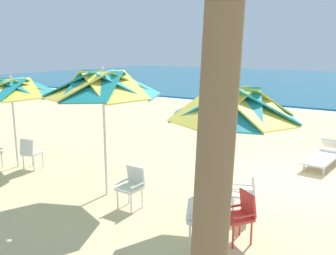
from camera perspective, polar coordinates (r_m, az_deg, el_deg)
The scene contains 10 objects.
ground_plane at distance 9.63m, azimuth 18.74°, elevation -8.08°, with size 80.00×80.00×0.00m, color beige.
beach_umbrella_0 at distance 6.53m, azimuth 10.03°, elevation 3.38°, with size 2.36×2.36×2.65m.
plastic_chair_0 at distance 6.49m, azimuth 11.14°, elevation -12.89°, with size 0.62×0.63×0.87m.
plastic_chair_1 at distance 7.45m, azimuth 11.99°, elevation -9.58°, with size 0.58×0.56×0.87m.
plastic_chair_2 at distance 6.25m, azimuth 5.24°, elevation -13.70°, with size 0.53×0.50×0.87m.
beach_umbrella_1 at distance 7.98m, azimuth -10.01°, elevation 6.45°, with size 2.50×2.50×2.84m.
plastic_chair_3 at distance 7.65m, azimuth -5.60°, elevation -8.77°, with size 0.45×0.47×0.87m.
beach_umbrella_2 at distance 10.71m, azimuth -23.03°, elevation 5.62°, with size 2.61×2.61×2.51m.
plastic_chair_4 at distance 10.61m, azimuth -20.41°, elevation -3.54°, with size 0.52×0.54×0.87m.
sun_lounger_1 at distance 11.27m, azimuth 22.91°, elevation -3.97°, with size 0.85×2.20×0.62m.
Camera 1 is at (2.05, -8.84, 3.21)m, focal length 39.55 mm.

